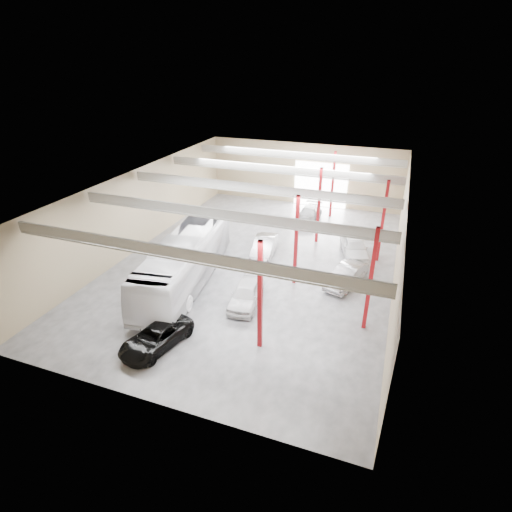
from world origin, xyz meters
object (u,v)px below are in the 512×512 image
Objects in this scene: car_right_near at (346,276)px; car_right_far at (354,247)px; coach_bus at (185,260)px; black_sedan at (156,337)px; car_row_a at (246,294)px; car_row_c at (309,215)px; car_row_b at (264,247)px.

car_right_far is at bearing 108.71° from car_right_near.
coach_bus is 7.66m from black_sedan.
car_row_a is 0.94× the size of car_right_far.
car_right_far is (9.49, 16.36, 0.18)m from black_sedan.
car_row_a is (5.35, -1.16, -1.11)m from coach_bus.
car_right_near is at bearing 10.08° from coach_bus.
car_row_a is (3.38, 6.14, 0.13)m from black_sedan.
car_row_c is 12.99m from car_right_near.
car_row_b is (2.10, 13.81, 0.13)m from black_sedan.
car_right_near is (7.47, -2.65, -0.04)m from car_row_b.
car_row_c is at bearing 70.68° from car_row_b.
car_row_c is at bearing 113.97° from car_right_far.
coach_bus reaches higher than black_sedan.
car_row_a reaches higher than car_right_near.
coach_bus is 12.22m from car_right_near.
coach_bus reaches higher than car_right_near.
car_row_b is (4.06, 6.50, -1.12)m from coach_bus.
coach_bus is at bearing -158.09° from car_right_far.
car_row_a is 16.74m from car_row_c.
car_row_a is 1.02× the size of car_right_near.
car_row_b is 7.81m from car_right_far.
car_right_far is (6.11, 10.22, 0.05)m from car_row_a.
car_row_a is at bearing -123.22° from car_right_near.
car_right_near is (9.57, 11.16, 0.08)m from black_sedan.
coach_bus reaches higher than car_row_b.
car_right_far is at bearing 52.70° from car_row_a.
car_row_b is at bearing 93.05° from car_row_a.
car_right_far is (-0.09, 5.20, 0.10)m from car_right_near.
coach_bus is at bearing -129.82° from car_row_b.
car_right_far is at bearing 11.23° from car_row_b.
black_sedan is 0.97× the size of car_right_far.
coach_bus is at bearing -110.37° from car_row_c.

